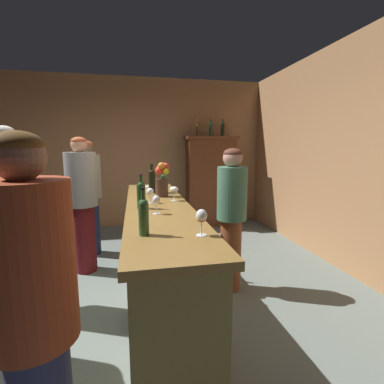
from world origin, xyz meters
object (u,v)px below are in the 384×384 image
(wine_bottle_pinot, at_px, (152,180))
(wine_bottle_syrah, at_px, (144,215))
(bar_counter, at_px, (159,255))
(display_cabinet, at_px, (210,180))
(wine_bottle_rose, at_px, (164,182))
(wine_glass_front, at_px, (156,201))
(wine_glass_mid, at_px, (174,190))
(patron_by_cabinet, at_px, (89,193))
(display_bottle_center, at_px, (223,129))
(wine_glass_spare, at_px, (201,217))
(display_bottle_midleft, at_px, (211,128))
(flower_arrangement, at_px, (162,179))
(bartender, at_px, (232,213))
(display_bottle_left, at_px, (198,129))
(patron_tall, at_px, (34,321))
(patron_redhead, at_px, (82,200))
(wine_glass_rear, at_px, (150,192))
(patron_in_navy, at_px, (11,213))
(cheese_plate, at_px, (151,186))
(wine_bottle_riesling, at_px, (141,194))

(wine_bottle_pinot, height_order, wine_bottle_syrah, wine_bottle_pinot)
(bar_counter, bearing_deg, display_cabinet, 65.39)
(wine_bottle_rose, bearing_deg, wine_glass_front, -99.15)
(wine_glass_front, relative_size, wine_glass_mid, 1.05)
(wine_glass_mid, xyz_separation_m, patron_by_cabinet, (-1.01, 1.43, -0.22))
(display_bottle_center, bearing_deg, wine_glass_spare, -109.32)
(bar_counter, xyz_separation_m, wine_bottle_syrah, (-0.16, -0.92, 0.62))
(bar_counter, xyz_separation_m, display_bottle_midleft, (1.24, 2.72, 1.37))
(flower_arrangement, bearing_deg, wine_bottle_pinot, 109.12)
(display_cabinet, height_order, bartender, display_cabinet)
(wine_glass_spare, height_order, display_bottle_left, display_bottle_left)
(wine_glass_spare, distance_m, display_bottle_center, 4.01)
(patron_by_cabinet, relative_size, patron_tall, 1.02)
(display_bottle_center, bearing_deg, patron_redhead, -142.71)
(wine_bottle_rose, relative_size, flower_arrangement, 0.81)
(wine_glass_spare, bearing_deg, wine_glass_rear, 102.99)
(wine_bottle_syrah, xyz_separation_m, display_bottle_midleft, (1.40, 3.64, 0.75))
(wine_glass_spare, distance_m, flower_arrangement, 1.39)
(patron_in_navy, bearing_deg, wine_glass_rear, -11.29)
(wine_glass_front, bearing_deg, patron_tall, -117.05)
(display_cabinet, xyz_separation_m, cheese_plate, (-1.25, -1.57, 0.11))
(wine_bottle_riesling, distance_m, display_bottle_midleft, 3.29)
(display_cabinet, bearing_deg, patron_tall, -113.66)
(wine_bottle_rose, distance_m, patron_tall, 2.25)
(wine_glass_mid, height_order, cheese_plate, wine_glass_mid)
(patron_tall, bearing_deg, wine_glass_spare, -58.61)
(patron_tall, bearing_deg, wine_glass_front, -27.48)
(wine_glass_rear, bearing_deg, wine_bottle_syrah, -95.31)
(wine_bottle_syrah, relative_size, wine_glass_spare, 1.80)
(wine_bottle_rose, relative_size, wine_bottle_syrah, 1.02)
(cheese_plate, height_order, display_bottle_left, display_bottle_left)
(wine_bottle_syrah, distance_m, cheese_plate, 2.08)
(flower_arrangement, distance_m, display_bottle_center, 2.81)
(wine_bottle_syrah, height_order, patron_in_navy, patron_in_navy)
(wine_glass_spare, bearing_deg, bartender, 62.68)
(patron_tall, bearing_deg, display_cabinet, -24.10)
(flower_arrangement, distance_m, display_bottle_midleft, 2.70)
(wine_bottle_riesling, bearing_deg, display_bottle_midleft, 64.26)
(wine_glass_mid, relative_size, flower_arrangement, 0.39)
(flower_arrangement, height_order, cheese_plate, flower_arrangement)
(display_bottle_center, height_order, bartender, display_bottle_center)
(wine_bottle_pinot, bearing_deg, wine_glass_spare, -83.48)
(bar_counter, xyz_separation_m, patron_redhead, (-0.83, 0.96, 0.39))
(display_bottle_midleft, relative_size, patron_by_cabinet, 0.21)
(wine_glass_rear, relative_size, display_bottle_midleft, 0.43)
(bar_counter, xyz_separation_m, wine_bottle_pinot, (-0.01, 0.64, 0.65))
(bar_counter, bearing_deg, patron_redhead, 130.68)
(wine_bottle_pinot, relative_size, wine_glass_spare, 2.10)
(wine_bottle_riesling, xyz_separation_m, wine_glass_front, (0.11, -0.23, -0.02))
(bar_counter, bearing_deg, wine_glass_mid, 35.23)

